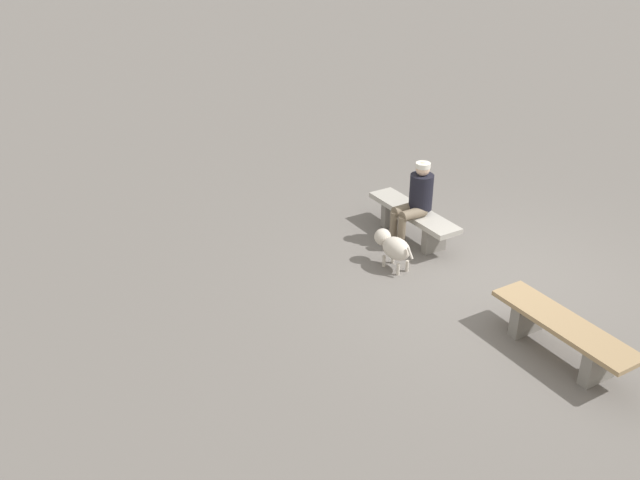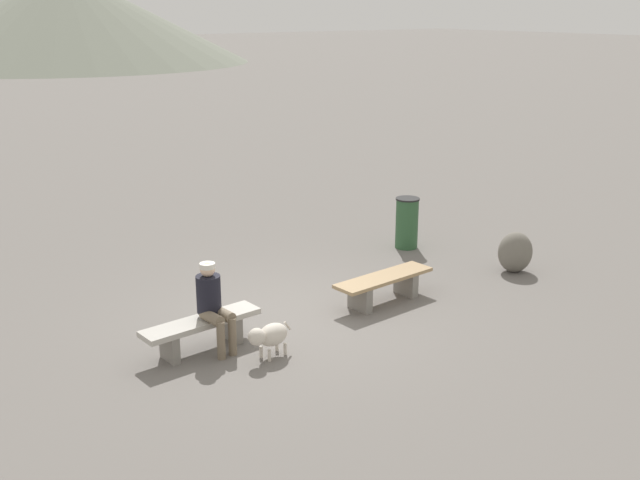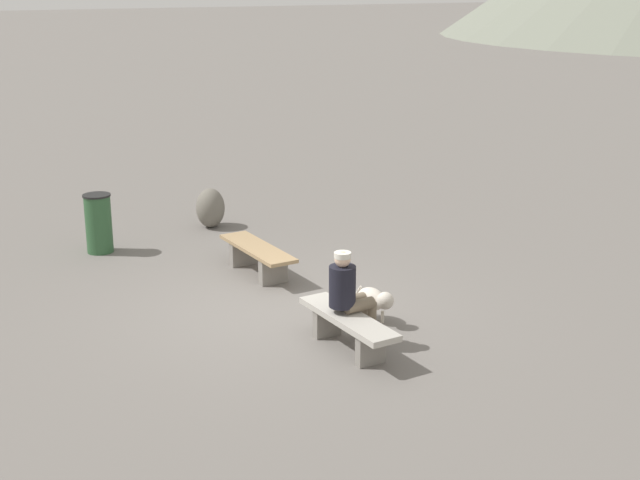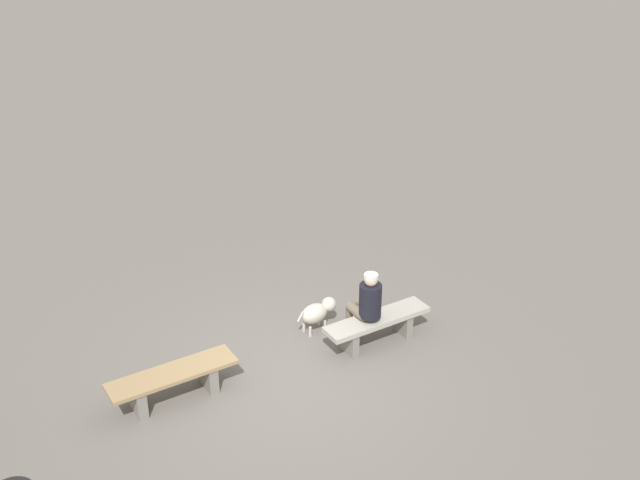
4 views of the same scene
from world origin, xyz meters
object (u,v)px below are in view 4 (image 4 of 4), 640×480
Objects in this scene: seated_person at (367,302)px; dog at (318,312)px; bench_left at (173,380)px; bench_right at (377,324)px.

seated_person is 1.72× the size of dog.
dog reaches higher than bench_left.
bench_right reaches higher than bench_left.
dog is (2.46, 0.61, 0.02)m from bench_left.
dog is (-0.47, 0.64, -0.38)m from seated_person.
dog is (-0.61, 0.71, -0.01)m from bench_right.
bench_right is 1.40× the size of seated_person.
bench_left is 3.07m from bench_right.
seated_person reaches higher than bench_right.
bench_right is 2.41× the size of dog.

